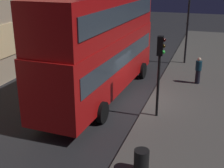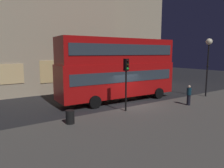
% 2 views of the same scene
% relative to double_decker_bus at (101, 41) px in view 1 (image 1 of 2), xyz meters
% --- Properties ---
extents(ground_plane, '(80.00, 80.00, 0.00)m').
position_rel_double_decker_bus_xyz_m(ground_plane, '(-0.17, -2.15, -3.11)').
color(ground_plane, '#232326').
extents(double_decker_bus, '(11.31, 3.20, 5.56)m').
position_rel_double_decker_bus_xyz_m(double_decker_bus, '(0.00, 0.00, 0.00)').
color(double_decker_bus, '#B20F0F').
rests_on(double_decker_bus, ground).
extents(traffic_light_near_kerb, '(0.34, 0.37, 3.80)m').
position_rel_double_decker_bus_xyz_m(traffic_light_near_kerb, '(-1.83, -3.45, -0.25)').
color(traffic_light_near_kerb, black).
rests_on(traffic_light_near_kerb, sidewalk_slab).
extents(street_lamp, '(0.59, 0.59, 5.55)m').
position_rel_double_decker_bus_xyz_m(street_lamp, '(7.83, -3.72, 1.35)').
color(street_lamp, black).
rests_on(street_lamp, sidewalk_slab).
extents(pedestrian, '(0.37, 0.37, 1.63)m').
position_rel_double_decker_bus_xyz_m(pedestrian, '(3.43, -4.95, -2.16)').
color(pedestrian, black).
rests_on(pedestrian, sidewalk_slab).
extents(litter_bin, '(0.52, 0.52, 0.82)m').
position_rel_double_decker_bus_xyz_m(litter_bin, '(-6.30, -3.76, -2.58)').
color(litter_bin, black).
rests_on(litter_bin, sidewalk_slab).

